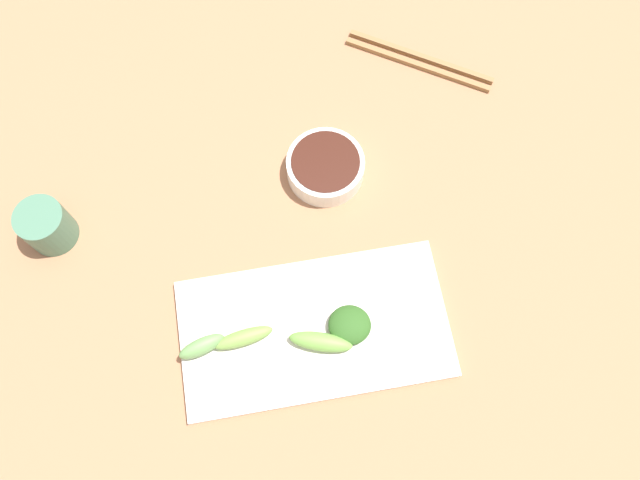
# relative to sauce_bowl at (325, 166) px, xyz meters

# --- Properties ---
(tabletop) EXTENTS (2.10, 2.10, 0.02)m
(tabletop) POSITION_rel_sauce_bowl_xyz_m (0.13, -0.03, -0.03)
(tabletop) COLOR #9F6D4C
(tabletop) RESTS_ON ground
(sauce_bowl) EXTENTS (0.11, 0.11, 0.04)m
(sauce_bowl) POSITION_rel_sauce_bowl_xyz_m (0.00, 0.00, 0.00)
(sauce_bowl) COLOR white
(sauce_bowl) RESTS_ON tabletop
(serving_plate) EXTENTS (0.18, 0.34, 0.01)m
(serving_plate) POSITION_rel_sauce_bowl_xyz_m (0.22, -0.05, -0.01)
(serving_plate) COLOR silver
(serving_plate) RESTS_ON tabletop
(broccoli_stalk_0) EXTENTS (0.03, 0.08, 0.02)m
(broccoli_stalk_0) POSITION_rel_sauce_bowl_xyz_m (0.22, -0.14, 0.00)
(broccoli_stalk_0) COLOR #75A047
(broccoli_stalk_0) RESTS_ON serving_plate
(broccoli_stalk_1) EXTENTS (0.05, 0.08, 0.02)m
(broccoli_stalk_1) POSITION_rel_sauce_bowl_xyz_m (0.24, -0.05, 0.00)
(broccoli_stalk_1) COLOR #6DA645
(broccoli_stalk_1) RESTS_ON serving_plate
(broccoli_stalk_2) EXTENTS (0.04, 0.06, 0.03)m
(broccoli_stalk_2) POSITION_rel_sauce_bowl_xyz_m (0.22, -0.20, 0.01)
(broccoli_stalk_2) COLOR #6A9E57
(broccoli_stalk_2) RESTS_ON serving_plate
(broccoli_leafy_3) EXTENTS (0.06, 0.07, 0.02)m
(broccoli_leafy_3) POSITION_rel_sauce_bowl_xyz_m (0.23, -0.01, 0.00)
(broccoli_leafy_3) COLOR #2D5920
(broccoli_leafy_3) RESTS_ON serving_plate
(chopsticks) EXTENTS (0.14, 0.21, 0.01)m
(chopsticks) POSITION_rel_sauce_bowl_xyz_m (-0.16, 0.17, -0.02)
(chopsticks) COLOR olive
(chopsticks) RESTS_ON tabletop
(tea_cup) EXTENTS (0.07, 0.07, 0.06)m
(tea_cup) POSITION_rel_sauce_bowl_xyz_m (0.03, -0.38, 0.01)
(tea_cup) COLOR #49775D
(tea_cup) RESTS_ON tabletop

